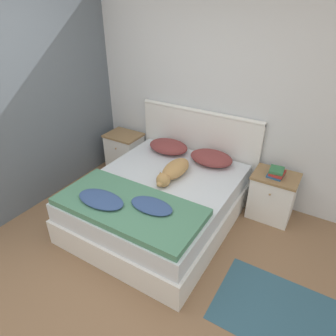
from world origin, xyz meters
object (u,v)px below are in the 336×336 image
(bed, at_px, (160,202))
(dog, at_px, (174,171))
(nightstand_left, at_px, (125,152))
(nightstand_right, at_px, (272,196))
(book_stack, at_px, (277,173))
(pillow_left, at_px, (168,146))
(pillow_right, at_px, (211,158))

(bed, bearing_deg, dog, 70.86)
(nightstand_left, bearing_deg, dog, -25.11)
(nightstand_right, relative_size, book_stack, 2.72)
(nightstand_left, relative_size, nightstand_right, 1.00)
(nightstand_left, xyz_separation_m, dog, (1.18, -0.55, 0.31))
(pillow_left, xyz_separation_m, dog, (0.38, -0.52, 0.00))
(nightstand_left, height_order, pillow_left, pillow_left)
(nightstand_right, xyz_separation_m, pillow_right, (-0.80, -0.04, 0.31))
(pillow_right, bearing_deg, bed, -113.44)
(bed, bearing_deg, pillow_right, 66.56)
(nightstand_right, relative_size, pillow_right, 1.07)
(pillow_left, bearing_deg, nightstand_left, 177.44)
(pillow_right, bearing_deg, pillow_left, 180.00)
(pillow_right, relative_size, book_stack, 2.56)
(pillow_right, bearing_deg, nightstand_left, 178.56)
(nightstand_left, relative_size, dog, 0.83)
(dog, distance_m, book_stack, 1.17)
(dog, bearing_deg, nightstand_left, 154.89)
(nightstand_left, bearing_deg, book_stack, -0.23)
(bed, bearing_deg, pillow_left, 113.44)
(pillow_right, distance_m, dog, 0.57)
(dog, bearing_deg, pillow_left, 126.45)
(bed, xyz_separation_m, nightstand_left, (-1.11, 0.75, 0.03))
(bed, height_order, nightstand_left, nightstand_left)
(pillow_left, relative_size, book_stack, 2.56)
(book_stack, bearing_deg, pillow_left, -178.91)
(bed, bearing_deg, nightstand_left, 145.76)
(nightstand_right, bearing_deg, dog, -151.99)
(nightstand_left, xyz_separation_m, pillow_left, (0.80, -0.04, 0.31))
(dog, bearing_deg, nightstand_right, 28.01)
(pillow_right, xyz_separation_m, book_stack, (0.79, 0.03, 0.02))
(nightstand_right, bearing_deg, bed, -145.76)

